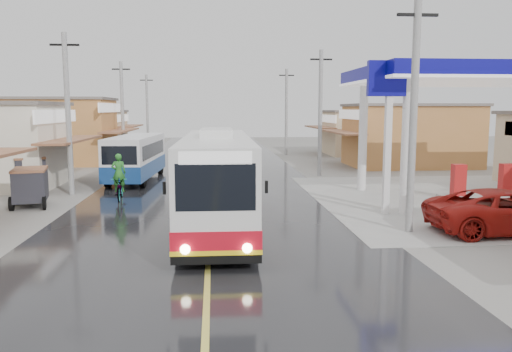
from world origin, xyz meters
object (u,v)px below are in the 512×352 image
object	(u,v)px
jeepney	(507,211)
tricycle_near	(30,185)
cyclist	(120,185)
coach_bus	(217,179)
second_bus	(136,157)
tricycle_far	(29,171)

from	to	relation	value
jeepney	tricycle_near	size ratio (longest dim) A/B	2.36
cyclist	tricycle_near	bearing A→B (deg)	-164.83
coach_bus	cyclist	bearing A→B (deg)	129.88
coach_bus	tricycle_near	xyz separation A→B (m)	(-8.20, 4.23, -0.74)
jeepney	tricycle_near	bearing A→B (deg)	70.55
coach_bus	second_bus	world-z (taller)	coach_bus
tricycle_far	cyclist	bearing A→B (deg)	-52.70
coach_bus	jeepney	xyz separation A→B (m)	(10.07, -2.00, -0.96)
second_bus	tricycle_near	bearing A→B (deg)	-109.79
jeepney	second_bus	bearing A→B (deg)	45.76
tricycle_near	cyclist	bearing A→B (deg)	7.28
tricycle_near	tricycle_far	world-z (taller)	tricycle_far
jeepney	tricycle_far	xyz separation A→B (m)	(-19.82, 10.51, 0.31)
second_bus	tricycle_far	world-z (taller)	second_bus
jeepney	tricycle_near	xyz separation A→B (m)	(-18.27, 6.23, 0.22)
tricycle_near	tricycle_far	xyz separation A→B (m)	(-1.55, 4.28, 0.09)
tricycle_far	second_bus	bearing A→B (deg)	12.86
tricycle_near	second_bus	bearing A→B (deg)	53.30
coach_bus	tricycle_far	world-z (taller)	coach_bus
coach_bus	tricycle_near	world-z (taller)	coach_bus
tricycle_near	coach_bus	bearing A→B (deg)	-40.62
tricycle_far	tricycle_near	bearing A→B (deg)	-93.46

